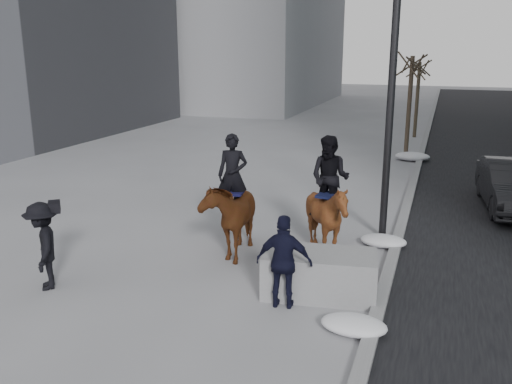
% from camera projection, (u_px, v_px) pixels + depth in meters
% --- Properties ---
extents(ground, '(120.00, 120.00, 0.00)m').
position_uv_depth(ground, '(237.00, 275.00, 11.37)').
color(ground, gray).
rests_on(ground, ground).
extents(curb, '(0.25, 90.00, 0.12)m').
position_uv_depth(curb, '(415.00, 178.00, 19.51)').
color(curb, gray).
rests_on(curb, ground).
extents(planter, '(2.27, 1.38, 0.85)m').
position_uv_depth(planter, '(319.00, 274.00, 10.36)').
color(planter, gray).
rests_on(planter, ground).
extents(tree_near, '(1.20, 1.20, 4.74)m').
position_uv_depth(tree_near, '(409.00, 103.00, 22.41)').
color(tree_near, '#32291E').
rests_on(tree_near, ground).
extents(tree_far, '(1.20, 1.20, 4.30)m').
position_uv_depth(tree_far, '(417.00, 96.00, 28.06)').
color(tree_far, '#382E21').
rests_on(tree_far, ground).
extents(mounted_left, '(1.27, 2.25, 2.76)m').
position_uv_depth(mounted_left, '(231.00, 210.00, 12.37)').
color(mounted_left, '#523110').
rests_on(mounted_left, ground).
extents(mounted_right, '(1.68, 1.83, 2.76)m').
position_uv_depth(mounted_right, '(328.00, 210.00, 12.10)').
color(mounted_right, '#522110').
rests_on(mounted_right, ground).
extents(feeder, '(1.07, 0.91, 1.75)m').
position_uv_depth(feeder, '(284.00, 262.00, 9.77)').
color(feeder, black).
rests_on(feeder, ground).
extents(camera_crew, '(1.21, 1.29, 1.75)m').
position_uv_depth(camera_crew, '(43.00, 246.00, 10.55)').
color(camera_crew, black).
rests_on(camera_crew, ground).
extents(lamppost, '(0.25, 1.65, 9.09)m').
position_uv_depth(lamppost, '(396.00, 30.00, 12.45)').
color(lamppost, black).
rests_on(lamppost, ground).
extents(snow_piles, '(1.42, 15.75, 0.36)m').
position_uv_depth(snow_piles, '(400.00, 194.00, 17.01)').
color(snow_piles, silver).
rests_on(snow_piles, ground).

